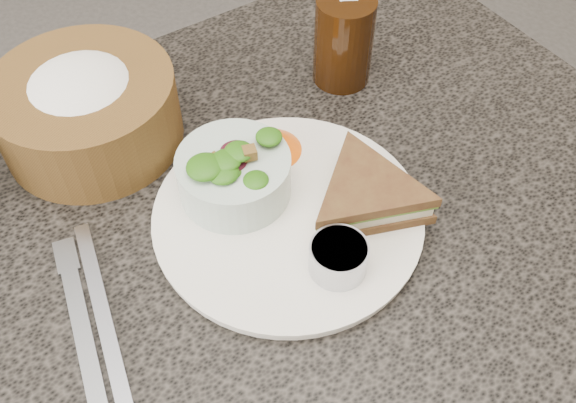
% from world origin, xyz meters
% --- Properties ---
extents(dining_table, '(1.00, 0.70, 0.75)m').
position_xyz_m(dining_table, '(0.00, 0.00, 0.38)').
color(dining_table, black).
rests_on(dining_table, floor).
extents(dinner_plate, '(0.27, 0.27, 0.01)m').
position_xyz_m(dinner_plate, '(0.07, 0.00, 0.76)').
color(dinner_plate, silver).
rests_on(dinner_plate, dining_table).
extents(sandwich, '(0.19, 0.19, 0.04)m').
position_xyz_m(sandwich, '(0.14, -0.03, 0.78)').
color(sandwich, brown).
rests_on(sandwich, dinner_plate).
extents(salad_bowl, '(0.12, 0.12, 0.07)m').
position_xyz_m(salad_bowl, '(0.04, 0.06, 0.80)').
color(salad_bowl, '#ACC3B5').
rests_on(salad_bowl, dinner_plate).
extents(dressing_ramekin, '(0.07, 0.07, 0.03)m').
position_xyz_m(dressing_ramekin, '(0.07, -0.08, 0.78)').
color(dressing_ramekin, '#ACAFB6').
rests_on(dressing_ramekin, dinner_plate).
extents(orange_wedge, '(0.08, 0.08, 0.03)m').
position_xyz_m(orange_wedge, '(0.10, 0.09, 0.78)').
color(orange_wedge, '#F95E0A').
rests_on(orange_wedge, dinner_plate).
extents(fork, '(0.05, 0.16, 0.00)m').
position_xyz_m(fork, '(-0.16, 0.00, 0.75)').
color(fork, gray).
rests_on(fork, dining_table).
extents(knife, '(0.06, 0.21, 0.00)m').
position_xyz_m(knife, '(-0.14, 0.00, 0.75)').
color(knife, '#9B9FAB').
rests_on(knife, dining_table).
extents(bread_basket, '(0.26, 0.26, 0.11)m').
position_xyz_m(bread_basket, '(-0.05, 0.22, 0.81)').
color(bread_basket, brown).
rests_on(bread_basket, dining_table).
extents(cola_glass, '(0.08, 0.08, 0.12)m').
position_xyz_m(cola_glass, '(0.24, 0.15, 0.81)').
color(cola_glass, black).
rests_on(cola_glass, dining_table).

